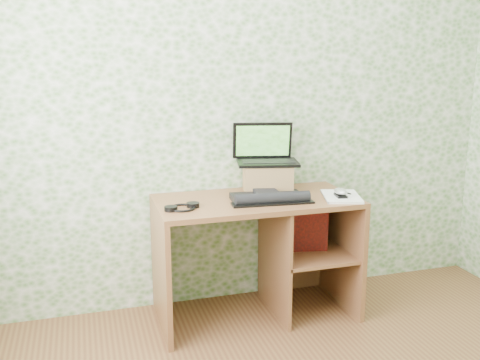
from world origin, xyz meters
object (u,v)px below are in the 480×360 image
object	(u,v)px
riser	(267,178)
laptop	(266,154)
notepad	(341,196)
desk	(266,238)
keyboard	(269,197)

from	to	relation	value
riser	laptop	size ratio (longest dim) A/B	0.70
notepad	laptop	bearing A→B (deg)	157.86
desk	notepad	size ratio (longest dim) A/B	3.98
keyboard	notepad	distance (m)	0.45
desk	keyboard	size ratio (longest dim) A/B	2.47
desk	notepad	distance (m)	0.53
desk	notepad	bearing A→B (deg)	-20.08
laptop	notepad	xyz separation A→B (m)	(0.38, -0.31, -0.23)
laptop	desk	bearing A→B (deg)	-92.75
desk	keyboard	bearing A→B (deg)	-102.81
desk	keyboard	world-z (taller)	keyboard
laptop	keyboard	distance (m)	0.34
desk	keyboard	distance (m)	0.31
desk	riser	distance (m)	0.38
laptop	keyboard	world-z (taller)	laptop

